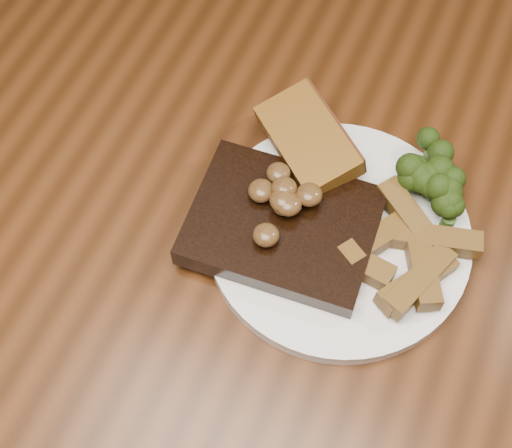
{
  "coord_description": "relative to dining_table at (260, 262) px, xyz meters",
  "views": [
    {
      "loc": [
        0.13,
        -0.31,
        1.37
      ],
      "look_at": [
        0.0,
        -0.02,
        0.78
      ],
      "focal_mm": 50.0,
      "sensor_mm": 36.0,
      "label": 1
    }
  ],
  "objects": [
    {
      "name": "broccoli_cluster",
      "position": [
        0.15,
        0.09,
        0.12
      ],
      "size": [
        0.08,
        0.08,
        0.04
      ],
      "primitive_type": null,
      "color": "#23380C",
      "rests_on": "plate"
    },
    {
      "name": "steak",
      "position": [
        0.03,
        -0.01,
        0.12
      ],
      "size": [
        0.18,
        0.15,
        0.03
      ],
      "primitive_type": "cube",
      "rotation": [
        0.0,
        0.0,
        0.08
      ],
      "color": "black",
      "rests_on": "plate"
    },
    {
      "name": "garlic_bread",
      "position": [
        0.02,
        0.08,
        0.12
      ],
      "size": [
        0.13,
        0.12,
        0.02
      ],
      "primitive_type": "cube",
      "rotation": [
        0.0,
        0.0,
        -0.69
      ],
      "color": "brown",
      "rests_on": "plate"
    },
    {
      "name": "ground",
      "position": [
        0.0,
        0.0,
        -0.66
      ],
      "size": [
        4.5,
        4.5,
        0.0
      ],
      "primitive_type": "plane",
      "color": "#3D250D",
      "rests_on": "ground"
    },
    {
      "name": "plate",
      "position": [
        0.08,
        0.01,
        0.1
      ],
      "size": [
        0.3,
        0.3,
        0.01
      ],
      "primitive_type": "cylinder",
      "rotation": [
        0.0,
        0.0,
        0.2
      ],
      "color": "white",
      "rests_on": "dining_table"
    },
    {
      "name": "dining_table",
      "position": [
        0.0,
        0.0,
        0.0
      ],
      "size": [
        1.6,
        0.9,
        0.75
      ],
      "color": "#46230E",
      "rests_on": "ground"
    },
    {
      "name": "steak_bone",
      "position": [
        0.03,
        -0.07,
        0.11
      ],
      "size": [
        0.14,
        0.02,
        0.02
      ],
      "primitive_type": "cube",
      "rotation": [
        0.0,
        0.0,
        0.08
      ],
      "color": "#BCB592",
      "rests_on": "plate"
    },
    {
      "name": "potato_wedges",
      "position": [
        0.13,
        -0.0,
        0.12
      ],
      "size": [
        0.11,
        0.11,
        0.02
      ],
      "primitive_type": null,
      "color": "brown",
      "rests_on": "plate"
    },
    {
      "name": "mushroom_pile",
      "position": [
        0.02,
        -0.0,
        0.14
      ],
      "size": [
        0.07,
        0.07,
        0.03
      ],
      "primitive_type": null,
      "color": "brown",
      "rests_on": "steak"
    }
  ]
}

